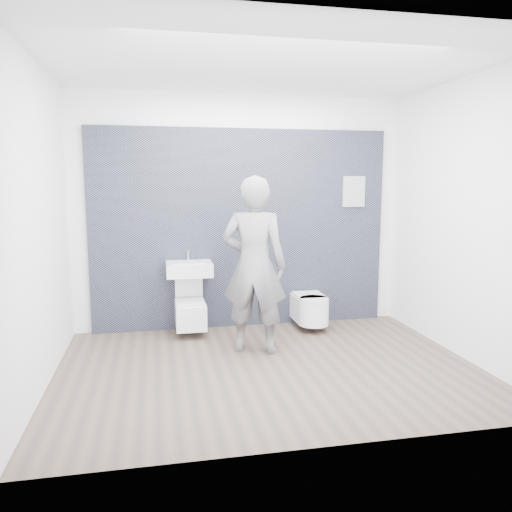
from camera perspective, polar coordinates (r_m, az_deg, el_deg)
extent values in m
plane|color=brown|center=(4.93, 1.42, -12.60)|extent=(4.00, 4.00, 0.00)
plane|color=white|center=(6.09, -1.69, 4.96)|extent=(4.00, 0.00, 4.00)
plane|color=white|center=(3.18, 7.54, 1.62)|extent=(4.00, 0.00, 4.00)
plane|color=white|center=(4.60, -23.60, 3.10)|extent=(0.00, 3.00, 3.00)
plane|color=white|center=(5.43, 22.58, 3.88)|extent=(0.00, 3.00, 3.00)
plane|color=white|center=(4.71, 1.55, 21.04)|extent=(4.00, 4.00, 0.00)
cube|color=black|center=(6.30, -1.59, -7.87)|extent=(3.60, 0.06, 2.40)
cube|color=white|center=(5.83, -7.65, -1.49)|extent=(0.53, 0.39, 0.16)
cube|color=silver|center=(5.80, -7.65, -0.79)|extent=(0.37, 0.26, 0.03)
cylinder|color=silver|center=(5.94, -7.77, 0.11)|extent=(0.02, 0.02, 0.13)
cylinder|color=silver|center=(5.88, -7.75, 0.59)|extent=(0.02, 0.09, 0.02)
cylinder|color=silver|center=(6.03, -7.74, -2.43)|extent=(0.04, 0.04, 0.11)
cube|color=white|center=(5.89, -7.51, -6.66)|extent=(0.34, 0.50, 0.29)
cylinder|color=silver|center=(5.83, -7.51, -5.52)|extent=(0.24, 0.24, 0.03)
cube|color=white|center=(5.82, -7.52, -5.26)|extent=(0.33, 0.40, 0.02)
cube|color=white|center=(5.97, -7.69, -3.05)|extent=(0.33, 0.09, 0.36)
cube|color=silver|center=(6.13, -7.64, -7.08)|extent=(0.09, 0.06, 0.08)
cube|color=white|center=(6.19, 5.99, -5.92)|extent=(0.36, 0.42, 0.30)
cylinder|color=white|center=(6.00, 6.59, -6.40)|extent=(0.36, 0.36, 0.30)
cube|color=white|center=(6.13, 6.10, -4.49)|extent=(0.34, 0.40, 0.03)
cylinder|color=white|center=(5.94, 6.68, -4.92)|extent=(0.34, 0.34, 0.03)
cube|color=silver|center=(6.39, 5.49, -6.48)|extent=(0.10, 0.06, 0.08)
cube|color=white|center=(6.64, 10.70, -7.16)|extent=(0.29, 0.03, 0.38)
imported|color=gray|center=(5.14, -0.21, -1.09)|extent=(0.78, 0.64, 1.84)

